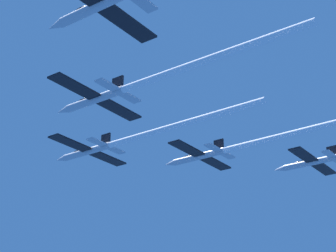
# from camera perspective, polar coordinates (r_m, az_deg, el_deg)

# --- Properties ---
(jet_lead) EXTENTS (19.98, 48.58, 3.31)m
(jet_lead) POSITION_cam_1_polar(r_m,az_deg,el_deg) (108.88, -3.65, -1.27)
(jet_lead) COLOR #B2BAC6
(jet_left_wing) EXTENTS (19.98, 47.53, 3.31)m
(jet_left_wing) POSITION_cam_1_polar(r_m,az_deg,el_deg) (89.05, -2.04, 4.53)
(jet_left_wing) COLOR #B2BAC6
(jet_right_wing) EXTENTS (19.98, 47.85, 3.31)m
(jet_right_wing) POSITION_cam_1_polar(r_m,az_deg,el_deg) (113.98, 7.82, -1.87)
(jet_right_wing) COLOR #B2BAC6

